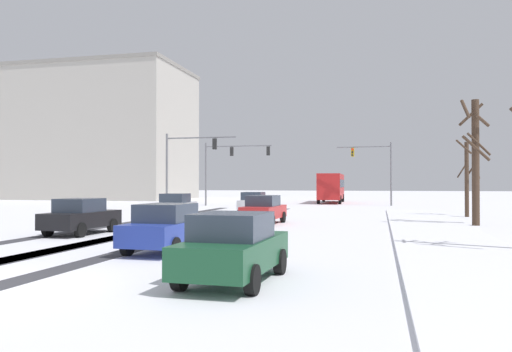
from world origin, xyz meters
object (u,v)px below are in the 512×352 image
Objects in this scene: car_silver_second at (176,205)px; bus_oncoming at (331,186)px; car_blue_fifth at (167,227)px; bare_tree_sidewalk_far at (467,177)px; traffic_signal_near_left at (186,158)px; car_red_third at (264,209)px; car_black_fourth at (81,216)px; car_white_lead at (254,202)px; car_dark_green_sixth at (234,247)px; traffic_signal_far_left at (229,160)px; bare_tree_sidewalk_mid at (475,157)px; traffic_signal_far_right at (376,163)px; office_building_far_left_block at (87,135)px.

bus_oncoming is (7.72, 28.88, 1.18)m from car_silver_second.
car_blue_fifth is 25.07m from bare_tree_sidewalk_far.
traffic_signal_near_left is 1.55× the size of car_red_third.
car_black_fourth is at bearing 143.36° from car_blue_fifth.
car_white_lead is 1.00× the size of car_blue_fifth.
car_black_fourth is at bearing -101.09° from car_white_lead.
bare_tree_sidewalk_far reaches higher than car_dark_green_sixth.
car_blue_fifth is 44.98m from bus_oncoming.
traffic_signal_far_left is 1.70× the size of car_blue_fifth.
bus_oncoming reaches higher than car_blue_fifth.
bare_tree_sidewalk_mid is (11.51, 1.65, 2.93)m from car_red_third.
bare_tree_sidewalk_mid reaches higher than bus_oncoming.
traffic_signal_far_right is at bearing 59.91° from car_silver_second.
bare_tree_sidewalk_mid is at bearing -26.14° from traffic_signal_near_left.
bus_oncoming is at bearing 92.62° from car_dark_green_sixth.
traffic_signal_far_left is 0.64× the size of bus_oncoming.
bare_tree_sidewalk_mid is at bearing -95.63° from bare_tree_sidewalk_far.
bare_tree_sidewalk_far is (20.88, -12.77, -1.93)m from traffic_signal_far_left.
car_white_lead is 22.59m from bus_oncoming.
traffic_signal_near_left is at bearing 166.65° from car_white_lead.
office_building_far_left_block reaches higher than bus_oncoming.
bare_tree_sidewalk_mid is at bearing -6.51° from car_silver_second.
car_blue_fifth is at bearing -68.43° from car_silver_second.
bus_oncoming reaches higher than car_black_fourth.
office_building_far_left_block is at bearing 121.57° from car_black_fourth.
bare_tree_sidewalk_far is at bearing 15.80° from car_silver_second.
traffic_signal_near_left is at bearing 97.76° from car_black_fourth.
bare_tree_sidewalk_mid reaches higher than bare_tree_sidewalk_far.
car_black_fourth is 13.45m from car_dark_green_sixth.
bare_tree_sidewalk_mid is (20.14, -20.29, -0.94)m from traffic_signal_far_left.
bare_tree_sidewalk_far is (11.41, -23.47, 0.77)m from bus_oncoming.
car_blue_fifth is (6.19, -4.60, 0.00)m from car_black_fourth.
car_red_third is 12.33m from car_blue_fifth.
traffic_signal_near_left is at bearing -94.37° from traffic_signal_far_left.
car_silver_second is at bearing 115.83° from car_dark_green_sixth.
traffic_signal_near_left reaches higher than car_blue_fifth.
car_white_lead is 28.03m from car_dark_green_sixth.
traffic_signal_far_right reaches higher than car_black_fourth.
bare_tree_sidewalk_far is at bearing -32.65° from office_building_far_left_block.
car_blue_fifth is at bearing -130.77° from bare_tree_sidewalk_mid.
bare_tree_sidewalk_far reaches higher than car_black_fourth.
traffic_signal_far_right is 1.55× the size of car_red_third.
bus_oncoming is at bearing 88.25° from car_blue_fifth.
car_silver_second is at bearing -120.09° from traffic_signal_far_right.
bare_tree_sidewalk_mid is at bearing -30.90° from car_white_lead.
car_dark_green_sixth is 0.14× the size of office_building_far_left_block.
office_building_far_left_block is at bearing 133.43° from traffic_signal_near_left.
traffic_signal_far_right is 8.74m from bus_oncoming.
car_red_third is 1.01× the size of car_black_fourth.
car_black_fourth is (-3.56, -18.15, 0.00)m from car_white_lead.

